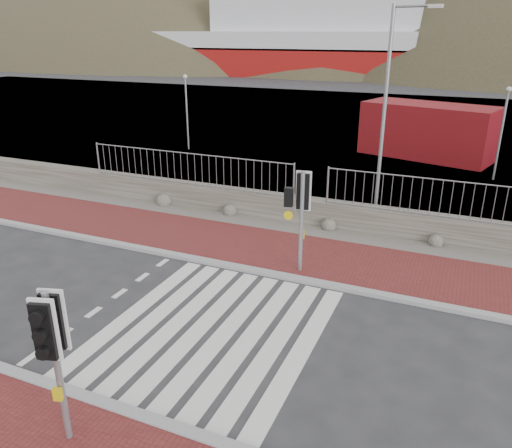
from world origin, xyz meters
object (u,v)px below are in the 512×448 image
at_px(traffic_signal_far, 301,200).
at_px(shipping_container, 428,131).
at_px(ferry, 277,38).
at_px(streetlight, 388,109).
at_px(traffic_signal_near, 52,337).

bearing_deg(traffic_signal_far, shipping_container, -104.48).
bearing_deg(traffic_signal_far, ferry, -76.38).
height_order(traffic_signal_far, shipping_container, traffic_signal_far).
height_order(streetlight, shipping_container, streetlight).
bearing_deg(shipping_container, streetlight, -76.27).
bearing_deg(ferry, shipping_container, -60.66).
relative_size(traffic_signal_near, traffic_signal_far, 0.95).
height_order(traffic_signal_near, shipping_container, traffic_signal_near).
distance_m(traffic_signal_far, shipping_container, 15.96).
height_order(ferry, traffic_signal_near, ferry).
relative_size(traffic_signal_near, shipping_container, 0.42).
height_order(ferry, streetlight, ferry).
distance_m(ferry, shipping_container, 55.85).
height_order(ferry, shipping_container, ferry).
bearing_deg(shipping_container, traffic_signal_near, -82.08).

